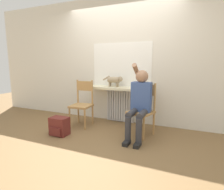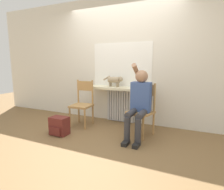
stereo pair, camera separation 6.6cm
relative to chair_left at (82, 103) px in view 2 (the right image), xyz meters
name	(u,v)px [view 2 (the right image)]	position (x,y,z in m)	size (l,w,h in m)	color
ground_plane	(95,140)	(0.63, -0.59, -0.47)	(12.00, 12.00, 0.00)	brown
wall_with_window	(122,60)	(0.63, 0.64, 0.88)	(7.00, 0.06, 2.70)	silver
radiator	(121,105)	(0.63, 0.56, -0.10)	(0.62, 0.08, 0.74)	silver
windowsill	(119,88)	(0.63, 0.44, 0.29)	(1.38, 0.34, 0.05)	beige
window_glass	(122,65)	(0.63, 0.60, 0.78)	(1.33, 0.01, 0.93)	white
chair_left	(82,103)	(0.00, 0.00, 0.00)	(0.42, 0.42, 0.94)	#B2844C
chair_right	(142,109)	(1.27, 0.00, 0.00)	(0.50, 0.50, 0.94)	#B2844C
person	(139,100)	(1.26, -0.12, 0.19)	(0.36, 1.00, 1.30)	#333338
cat	(115,80)	(0.54, 0.45, 0.47)	(0.46, 0.13, 0.24)	#9E896B
backpack	(59,126)	(-0.09, -0.64, -0.31)	(0.33, 0.25, 0.33)	maroon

